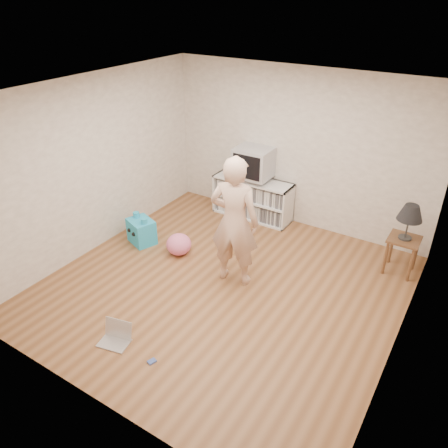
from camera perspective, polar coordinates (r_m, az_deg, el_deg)
ground at (r=6.06m, az=-0.08°, el=-8.14°), size 4.50×4.50×0.00m
walls at (r=5.37m, az=-0.09°, el=2.97°), size 4.52×4.52×2.60m
ceiling at (r=4.94m, az=-0.10°, el=16.63°), size 4.50×4.50×0.01m
media_unit at (r=7.68m, az=3.82°, el=3.42°), size 1.40×0.45×0.70m
dvd_deck at (r=7.50m, az=3.86°, el=6.02°), size 0.45×0.35×0.07m
crt_tv at (r=7.40m, az=3.92°, el=8.05°), size 0.60×0.53×0.50m
side_table at (r=6.62m, az=22.31°, el=-2.75°), size 0.42×0.42×0.55m
table_lamp at (r=6.38m, az=23.18°, el=1.28°), size 0.34×0.34×0.52m
person at (r=5.71m, az=1.37°, el=0.27°), size 0.74×0.56×1.83m
laptop at (r=5.38m, az=-13.89°, el=-14.00°), size 0.40×0.35×0.24m
playing_cards at (r=5.09m, az=-9.40°, el=-17.29°), size 0.09×0.11×0.02m
plush_blue at (r=7.04m, az=-10.73°, el=-0.90°), size 0.51×0.46×0.48m
plush_pink at (r=6.69m, az=-5.92°, el=-2.66°), size 0.47×0.47×0.33m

